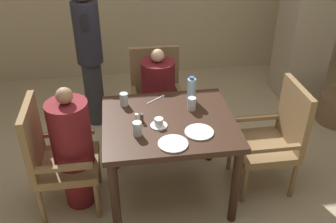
{
  "coord_description": "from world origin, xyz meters",
  "views": [
    {
      "loc": [
        -0.36,
        -2.45,
        2.37
      ],
      "look_at": [
        0.0,
        0.05,
        0.81
      ],
      "focal_mm": 40.0,
      "sensor_mm": 36.0,
      "label": 1
    }
  ],
  "objects_px": {
    "chair_left_side": "(55,155)",
    "glass_tall_mid": "(192,104)",
    "chair_right_side": "(275,136)",
    "plate_main_right": "(173,144)",
    "glass_tall_near": "(137,129)",
    "water_bottle": "(191,90)",
    "standing_host": "(89,52)",
    "chair_far_side": "(157,95)",
    "diner_in_left_chair": "(73,148)",
    "glass_tall_far": "(124,99)",
    "plate_main_left": "(199,132)",
    "teacup_with_saucer": "(159,123)",
    "diner_in_far_chair": "(158,99)"
  },
  "relations": [
    {
      "from": "diner_in_left_chair",
      "to": "standing_host",
      "type": "height_order",
      "value": "standing_host"
    },
    {
      "from": "chair_left_side",
      "to": "glass_tall_mid",
      "type": "bearing_deg",
      "value": 6.55
    },
    {
      "from": "chair_right_side",
      "to": "water_bottle",
      "type": "relative_size",
      "value": 4.29
    },
    {
      "from": "chair_far_side",
      "to": "glass_tall_mid",
      "type": "height_order",
      "value": "chair_far_side"
    },
    {
      "from": "glass_tall_near",
      "to": "teacup_with_saucer",
      "type": "bearing_deg",
      "value": 29.11
    },
    {
      "from": "chair_left_side",
      "to": "plate_main_right",
      "type": "distance_m",
      "value": 0.99
    },
    {
      "from": "plate_main_left",
      "to": "glass_tall_near",
      "type": "relative_size",
      "value": 1.99
    },
    {
      "from": "chair_left_side",
      "to": "glass_tall_far",
      "type": "relative_size",
      "value": 8.87
    },
    {
      "from": "diner_in_far_chair",
      "to": "glass_tall_mid",
      "type": "bearing_deg",
      "value": -69.99
    },
    {
      "from": "glass_tall_near",
      "to": "glass_tall_mid",
      "type": "distance_m",
      "value": 0.55
    },
    {
      "from": "chair_right_side",
      "to": "plate_main_right",
      "type": "relative_size",
      "value": 4.45
    },
    {
      "from": "plate_main_left",
      "to": "water_bottle",
      "type": "xyz_separation_m",
      "value": [
        0.03,
        0.48,
        0.1
      ]
    },
    {
      "from": "chair_far_side",
      "to": "teacup_with_saucer",
      "type": "distance_m",
      "value": 0.97
    },
    {
      "from": "chair_far_side",
      "to": "glass_tall_far",
      "type": "bearing_deg",
      "value": -120.61
    },
    {
      "from": "diner_in_left_chair",
      "to": "glass_tall_mid",
      "type": "bearing_deg",
      "value": 7.53
    },
    {
      "from": "chair_left_side",
      "to": "diner_in_left_chair",
      "type": "relative_size",
      "value": 0.89
    },
    {
      "from": "chair_right_side",
      "to": "plate_main_left",
      "type": "distance_m",
      "value": 0.79
    },
    {
      "from": "plate_main_right",
      "to": "glass_tall_mid",
      "type": "height_order",
      "value": "glass_tall_mid"
    },
    {
      "from": "chair_left_side",
      "to": "glass_tall_near",
      "type": "height_order",
      "value": "chair_left_side"
    },
    {
      "from": "standing_host",
      "to": "plate_main_left",
      "type": "height_order",
      "value": "standing_host"
    },
    {
      "from": "chair_left_side",
      "to": "plate_main_right",
      "type": "bearing_deg",
      "value": -19.74
    },
    {
      "from": "standing_host",
      "to": "teacup_with_saucer",
      "type": "distance_m",
      "value": 1.44
    },
    {
      "from": "water_bottle",
      "to": "standing_host",
      "type": "bearing_deg",
      "value": 131.99
    },
    {
      "from": "plate_main_left",
      "to": "teacup_with_saucer",
      "type": "distance_m",
      "value": 0.32
    },
    {
      "from": "diner_in_left_chair",
      "to": "chair_right_side",
      "type": "bearing_deg",
      "value": 0.0
    },
    {
      "from": "chair_left_side",
      "to": "teacup_with_saucer",
      "type": "height_order",
      "value": "chair_left_side"
    },
    {
      "from": "water_bottle",
      "to": "glass_tall_far",
      "type": "height_order",
      "value": "water_bottle"
    },
    {
      "from": "chair_left_side",
      "to": "chair_right_side",
      "type": "bearing_deg",
      "value": 0.0
    },
    {
      "from": "diner_in_left_chair",
      "to": "chair_left_side",
      "type": "bearing_deg",
      "value": 180.0
    },
    {
      "from": "diner_in_left_chair",
      "to": "plate_main_left",
      "type": "height_order",
      "value": "diner_in_left_chair"
    },
    {
      "from": "chair_far_side",
      "to": "diner_in_left_chair",
      "type": "bearing_deg",
      "value": -132.05
    },
    {
      "from": "chair_left_side",
      "to": "glass_tall_mid",
      "type": "relative_size",
      "value": 8.87
    },
    {
      "from": "chair_left_side",
      "to": "plate_main_left",
      "type": "relative_size",
      "value": 4.45
    },
    {
      "from": "standing_host",
      "to": "plate_main_left",
      "type": "relative_size",
      "value": 7.21
    },
    {
      "from": "diner_in_left_chair",
      "to": "water_bottle",
      "type": "bearing_deg",
      "value": 15.25
    },
    {
      "from": "teacup_with_saucer",
      "to": "water_bottle",
      "type": "distance_m",
      "value": 0.48
    },
    {
      "from": "chair_left_side",
      "to": "standing_host",
      "type": "bearing_deg",
      "value": 77.9
    },
    {
      "from": "glass_tall_near",
      "to": "glass_tall_mid",
      "type": "bearing_deg",
      "value": 32.35
    },
    {
      "from": "chair_left_side",
      "to": "water_bottle",
      "type": "height_order",
      "value": "water_bottle"
    },
    {
      "from": "water_bottle",
      "to": "glass_tall_near",
      "type": "height_order",
      "value": "water_bottle"
    },
    {
      "from": "water_bottle",
      "to": "plate_main_left",
      "type": "bearing_deg",
      "value": -94.06
    },
    {
      "from": "glass_tall_far",
      "to": "diner_in_left_chair",
      "type": "bearing_deg",
      "value": -146.81
    },
    {
      "from": "chair_right_side",
      "to": "glass_tall_near",
      "type": "height_order",
      "value": "chair_right_side"
    },
    {
      "from": "diner_in_far_chair",
      "to": "glass_tall_mid",
      "type": "height_order",
      "value": "diner_in_far_chair"
    },
    {
      "from": "chair_far_side",
      "to": "plate_main_right",
      "type": "xyz_separation_m",
      "value": [
        -0.02,
        -1.17,
        0.25
      ]
    },
    {
      "from": "chair_right_side",
      "to": "glass_tall_near",
      "type": "xyz_separation_m",
      "value": [
        -1.18,
        -0.17,
        0.3
      ]
    },
    {
      "from": "chair_far_side",
      "to": "glass_tall_near",
      "type": "bearing_deg",
      "value": -104.3
    },
    {
      "from": "standing_host",
      "to": "plate_main_right",
      "type": "xyz_separation_m",
      "value": [
        0.63,
        -1.57,
        -0.09
      ]
    },
    {
      "from": "diner_in_left_chair",
      "to": "glass_tall_near",
      "type": "bearing_deg",
      "value": -18.26
    },
    {
      "from": "chair_right_side",
      "to": "teacup_with_saucer",
      "type": "distance_m",
      "value": 1.04
    }
  ]
}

